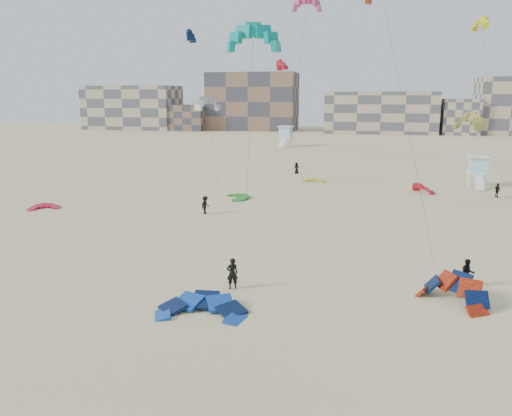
% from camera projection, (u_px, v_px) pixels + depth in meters
% --- Properties ---
extents(ground, '(320.00, 320.00, 0.00)m').
position_uv_depth(ground, '(235.00, 293.00, 28.29)').
color(ground, beige).
rests_on(ground, ground).
extents(kite_ground_blue, '(5.05, 5.28, 2.45)m').
position_uv_depth(kite_ground_blue, '(201.00, 314.00, 25.62)').
color(kite_ground_blue, blue).
rests_on(kite_ground_blue, ground).
extents(kite_ground_orange, '(5.60, 5.59, 4.01)m').
position_uv_depth(kite_ground_orange, '(451.00, 303.00, 26.98)').
color(kite_ground_orange, red).
rests_on(kite_ground_orange, ground).
extents(kite_ground_red, '(4.01, 4.07, 1.32)m').
position_uv_depth(kite_ground_red, '(44.00, 209.00, 49.38)').
color(kite_ground_red, red).
rests_on(kite_ground_red, ground).
extents(kite_ground_green, '(4.86, 4.76, 1.00)m').
position_uv_depth(kite_ground_green, '(237.00, 198.00, 54.46)').
color(kite_ground_green, '#1B8F20').
rests_on(kite_ground_green, ground).
extents(kite_ground_red_far, '(4.27, 4.25, 3.11)m').
position_uv_depth(kite_ground_red_far, '(423.00, 193.00, 57.58)').
color(kite_ground_red_far, red).
rests_on(kite_ground_red_far, ground).
extents(kite_ground_yellow, '(3.01, 3.17, 0.80)m').
position_uv_depth(kite_ground_yellow, '(313.00, 182.00, 64.92)').
color(kite_ground_yellow, yellow).
rests_on(kite_ground_yellow, ground).
extents(kitesurfer_main, '(0.80, 0.70, 1.85)m').
position_uv_depth(kitesurfer_main, '(232.00, 273.00, 28.79)').
color(kitesurfer_main, black).
rests_on(kitesurfer_main, ground).
extents(kitesurfer_b, '(0.91, 0.75, 1.74)m').
position_uv_depth(kitesurfer_b, '(467.00, 274.00, 28.91)').
color(kitesurfer_b, black).
rests_on(kitesurfer_b, ground).
extents(kitesurfer_c, '(0.93, 1.23, 1.70)m').
position_uv_depth(kitesurfer_c, '(205.00, 205.00, 47.12)').
color(kitesurfer_c, black).
rests_on(kitesurfer_c, ground).
extents(kitesurfer_d, '(0.76, 0.99, 1.57)m').
position_uv_depth(kitesurfer_d, '(497.00, 190.00, 54.69)').
color(kitesurfer_d, black).
rests_on(kitesurfer_d, ground).
extents(kitesurfer_e, '(0.89, 0.69, 1.63)m').
position_uv_depth(kitesurfer_e, '(297.00, 168.00, 71.25)').
color(kitesurfer_e, black).
rests_on(kitesurfer_e, ground).
extents(kite_fly_teal_a, '(4.99, 9.82, 15.83)m').
position_uv_depth(kite_fly_teal_a, '(253.00, 41.00, 41.53)').
color(kite_fly_teal_a, '#059096').
rests_on(kite_fly_teal_a, ground).
extents(kite_fly_grey, '(4.88, 7.09, 10.06)m').
position_uv_depth(kite_fly_grey, '(208.00, 105.00, 59.25)').
color(kite_fly_grey, '#B9B9B9').
rests_on(kite_fly_grey, ground).
extents(kite_fly_pink, '(5.13, 7.18, 22.48)m').
position_uv_depth(kite_fly_pink, '(307.00, 5.00, 63.81)').
color(kite_fly_pink, '#BA3958').
rests_on(kite_fly_pink, ground).
extents(kite_fly_olive, '(6.43, 9.13, 8.56)m').
position_uv_depth(kite_fly_olive, '(469.00, 123.00, 55.26)').
color(kite_fly_olive, olive).
rests_on(kite_fly_olive, ground).
extents(kite_fly_yellow, '(7.66, 4.26, 21.04)m').
position_uv_depth(kite_fly_yellow, '(480.00, 25.00, 71.55)').
color(kite_fly_yellow, yellow).
rests_on(kite_fly_yellow, ground).
extents(kite_fly_navy, '(3.95, 4.72, 19.76)m').
position_uv_depth(kite_fly_navy, '(191.00, 37.00, 75.26)').
color(kite_fly_navy, '#051644').
rests_on(kite_fly_navy, ground).
extents(kite_fly_red, '(4.72, 4.56, 16.19)m').
position_uv_depth(kite_fly_red, '(282.00, 66.00, 83.61)').
color(kite_fly_red, red).
rests_on(kite_fly_red, ground).
extents(lifeguard_tower_near, '(2.84, 5.17, 3.70)m').
position_uv_depth(lifeguard_tower_near, '(478.00, 171.00, 61.31)').
color(lifeguard_tower_near, white).
rests_on(lifeguard_tower_near, ground).
extents(lifeguard_tower_far, '(3.40, 6.18, 4.42)m').
position_uv_depth(lifeguard_tower_far, '(286.00, 136.00, 109.21)').
color(lifeguard_tower_far, white).
rests_on(lifeguard_tower_far, ground).
extents(condo_west_a, '(30.00, 15.00, 14.00)m').
position_uv_depth(condo_west_a, '(133.00, 108.00, 165.43)').
color(condo_west_a, tan).
rests_on(condo_west_a, ground).
extents(condo_west_b, '(28.00, 14.00, 18.00)m').
position_uv_depth(condo_west_b, '(253.00, 102.00, 160.23)').
color(condo_west_b, brown).
rests_on(condo_west_b, ground).
extents(condo_mid, '(32.00, 16.00, 12.00)m').
position_uv_depth(condo_mid, '(380.00, 112.00, 148.52)').
color(condo_mid, tan).
rests_on(condo_mid, ground).
extents(condo_fill_left, '(12.00, 10.00, 8.00)m').
position_uv_depth(condo_fill_left, '(188.00, 118.00, 159.91)').
color(condo_fill_left, brown).
rests_on(condo_fill_left, ground).
extents(condo_fill_right, '(10.00, 10.00, 10.00)m').
position_uv_depth(condo_fill_right, '(460.00, 117.00, 142.13)').
color(condo_fill_right, tan).
rests_on(condo_fill_right, ground).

